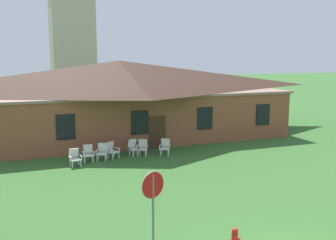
# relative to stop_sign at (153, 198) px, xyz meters

# --- Properties ---
(brick_building) EXTENTS (23.63, 10.40, 5.54)m
(brick_building) POSITION_rel_stop_sign_xyz_m (3.76, 18.50, 0.90)
(brick_building) COLOR brown
(brick_building) RESTS_ON ground
(dome_tower) EXTENTS (5.18, 5.18, 20.12)m
(dome_tower) POSITION_rel_stop_sign_xyz_m (3.29, 38.53, 7.31)
(dome_tower) COLOR #BCB29E
(dome_tower) RESTS_ON ground
(stop_sign) EXTENTS (0.76, 0.31, 2.69)m
(stop_sign) POSITION_rel_stop_sign_xyz_m (0.00, 0.00, 0.00)
(stop_sign) COLOR slate
(stop_sign) RESTS_ON ground
(lawn_chair_by_porch) EXTENTS (0.69, 0.73, 0.96)m
(lawn_chair_by_porch) POSITION_rel_stop_sign_xyz_m (-0.65, 11.10, -1.42)
(lawn_chair_by_porch) COLOR silver
(lawn_chair_by_porch) RESTS_ON ground
(lawn_chair_near_door) EXTENTS (0.68, 0.71, 0.96)m
(lawn_chair_near_door) POSITION_rel_stop_sign_xyz_m (0.20, 11.78, -1.42)
(lawn_chair_near_door) COLOR white
(lawn_chair_near_door) RESTS_ON ground
(lawn_chair_left_end) EXTENTS (0.78, 0.83, 0.96)m
(lawn_chair_left_end) POSITION_rel_stop_sign_xyz_m (1.01, 11.85, -1.42)
(lawn_chair_left_end) COLOR white
(lawn_chair_left_end) RESTS_ON ground
(lawn_chair_middle) EXTENTS (0.81, 0.85, 0.96)m
(lawn_chair_middle) POSITION_rel_stop_sign_xyz_m (1.62, 12.07, -1.42)
(lawn_chair_middle) COLOR silver
(lawn_chair_middle) RESTS_ON ground
(lawn_chair_right_end) EXTENTS (0.74, 0.78, 0.96)m
(lawn_chair_right_end) POSITION_rel_stop_sign_xyz_m (3.00, 12.29, -1.42)
(lawn_chair_right_end) COLOR white
(lawn_chair_right_end) RESTS_ON ground
(lawn_chair_far_side) EXTENTS (0.81, 0.85, 0.96)m
(lawn_chair_far_side) POSITION_rel_stop_sign_xyz_m (3.49, 12.10, -1.42)
(lawn_chair_far_side) COLOR silver
(lawn_chair_far_side) RESTS_ON ground
(lawn_chair_under_eave) EXTENTS (0.82, 0.86, 0.96)m
(lawn_chair_under_eave) POSITION_rel_stop_sign_xyz_m (4.81, 11.75, -1.42)
(lawn_chair_under_eave) COLOR silver
(lawn_chair_under_eave) RESTS_ON ground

